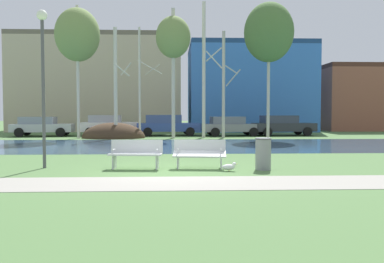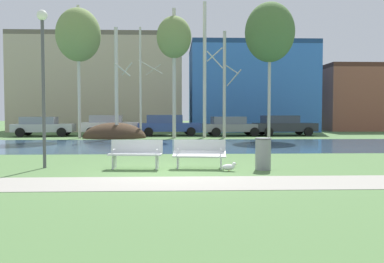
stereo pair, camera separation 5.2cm
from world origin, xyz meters
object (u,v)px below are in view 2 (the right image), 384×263
(parked_sedan_second_white, at_px, (110,125))
(parked_hatch_third_blue, at_px, (168,125))
(parked_suv_fifth_dark, at_px, (283,125))
(parked_van_nearest_silver, at_px, (43,126))
(bench_right, at_px, (199,153))
(streetlamp, at_px, (43,61))
(parked_wagon_fourth_grey, at_px, (231,126))
(bench_left, at_px, (136,153))
(trash_bin, at_px, (263,153))
(seagull, at_px, (229,167))

(parked_sedan_second_white, xyz_separation_m, parked_hatch_third_blue, (4.27, -0.17, 0.00))
(parked_hatch_third_blue, height_order, parked_suv_fifth_dark, parked_hatch_third_blue)
(parked_van_nearest_silver, bearing_deg, parked_hatch_third_blue, 2.59)
(bench_right, bearing_deg, parked_van_nearest_silver, 121.06)
(streetlamp, bearing_deg, parked_wagon_fourth_grey, 64.20)
(parked_sedan_second_white, relative_size, parked_hatch_third_blue, 0.89)
(streetlamp, relative_size, parked_sedan_second_white, 1.14)
(streetlamp, xyz_separation_m, parked_suv_fifth_dark, (11.96, 16.98, -2.49))
(bench_left, distance_m, parked_wagon_fourth_grey, 17.80)
(trash_bin, bearing_deg, parked_van_nearest_silver, 124.91)
(bench_right, distance_m, streetlamp, 5.55)
(parked_van_nearest_silver, distance_m, parked_suv_fifth_dark, 17.49)
(bench_right, distance_m, parked_van_nearest_silver, 19.99)
(parked_van_nearest_silver, height_order, parked_suv_fifth_dark, parked_suv_fifth_dark)
(seagull, relative_size, parked_wagon_fourth_grey, 0.11)
(bench_left, bearing_deg, trash_bin, -5.42)
(seagull, relative_size, parked_sedan_second_white, 0.11)
(streetlamp, xyz_separation_m, parked_hatch_third_blue, (3.43, 17.23, -2.47))
(streetlamp, xyz_separation_m, parked_wagon_fourth_grey, (8.08, 16.71, -2.52))
(bench_left, height_order, parked_van_nearest_silver, parked_van_nearest_silver)
(bench_right, height_order, seagull, bench_right)
(parked_van_nearest_silver, bearing_deg, trash_bin, -55.09)
(seagull, xyz_separation_m, parked_hatch_third_blue, (-2.18, 18.17, 0.66))
(trash_bin, distance_m, parked_sedan_second_white, 19.56)
(bench_left, height_order, parked_sedan_second_white, parked_sedan_second_white)
(bench_right, height_order, trash_bin, trash_bin)
(bench_left, distance_m, parked_suv_fifth_dark, 19.54)
(bench_right, bearing_deg, parked_sedan_second_white, 107.63)
(parked_suv_fifth_dark, bearing_deg, seagull, -109.52)
(parked_sedan_second_white, bearing_deg, streetlamp, -87.22)
(bench_right, relative_size, parked_van_nearest_silver, 0.38)
(parked_hatch_third_blue, height_order, parked_wagon_fourth_grey, parked_hatch_third_blue)
(trash_bin, distance_m, parked_hatch_third_blue, 18.18)
(bench_right, distance_m, trash_bin, 1.92)
(trash_bin, distance_m, parked_suv_fifth_dark, 18.41)
(parked_sedan_second_white, bearing_deg, seagull, -70.61)
(parked_van_nearest_silver, bearing_deg, streetlamp, -71.79)
(bench_left, height_order, seagull, bench_left)
(seagull, xyz_separation_m, parked_van_nearest_silver, (-11.14, 17.76, 0.61))
(bench_left, xyz_separation_m, streetlamp, (-2.84, 0.29, 2.80))
(trash_bin, relative_size, parked_hatch_third_blue, 0.20)
(seagull, height_order, parked_suv_fifth_dark, parked_suv_fifth_dark)
(streetlamp, bearing_deg, parked_van_nearest_silver, 108.21)
(trash_bin, height_order, parked_wagon_fourth_grey, parked_wagon_fourth_grey)
(parked_sedan_second_white, relative_size, parked_suv_fifth_dark, 0.92)
(trash_bin, xyz_separation_m, parked_sedan_second_white, (-7.51, 18.06, 0.30))
(bench_left, bearing_deg, seagull, -13.04)
(bench_left, relative_size, parked_hatch_third_blue, 0.35)
(bench_right, bearing_deg, parked_hatch_third_blue, 94.41)
(streetlamp, height_order, parked_hatch_third_blue, streetlamp)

